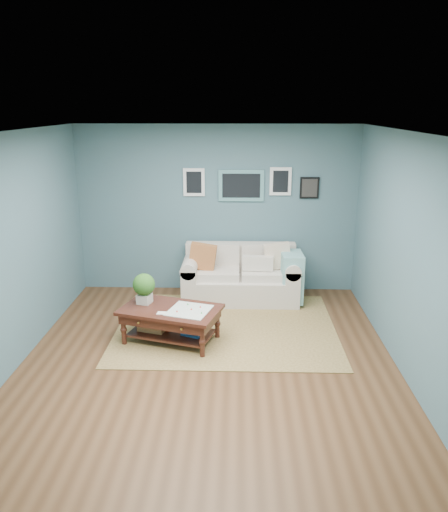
{
  "coord_description": "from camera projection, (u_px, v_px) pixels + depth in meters",
  "views": [
    {
      "loc": [
        0.35,
        -5.42,
        2.98
      ],
      "look_at": [
        0.16,
        1.0,
        1.03
      ],
      "focal_mm": 35.0,
      "sensor_mm": 36.0,
      "label": 1
    }
  ],
  "objects": [
    {
      "name": "coffee_table",
      "position": [
        166.0,
        313.0,
        6.47
      ],
      "size": [
        1.4,
        1.05,
        0.87
      ],
      "rotation": [
        0.0,
        0.0,
        -0.29
      ],
      "color": "black",
      "rests_on": "ground"
    },
    {
      "name": "area_rug",
      "position": [
        226.0,
        327.0,
        6.95
      ],
      "size": [
        3.01,
        2.41,
        0.01
      ],
      "primitive_type": "cube",
      "color": "brown",
      "rests_on": "ground"
    },
    {
      "name": "loveseat",
      "position": [
        246.0,
        276.0,
        7.87
      ],
      "size": [
        1.85,
        0.84,
        0.95
      ],
      "color": "beige",
      "rests_on": "ground"
    },
    {
      "name": "room_shell",
      "position": [
        209.0,
        252.0,
        5.72
      ],
      "size": [
        5.0,
        5.02,
        2.7
      ],
      "color": "brown",
      "rests_on": "ground"
    }
  ]
}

